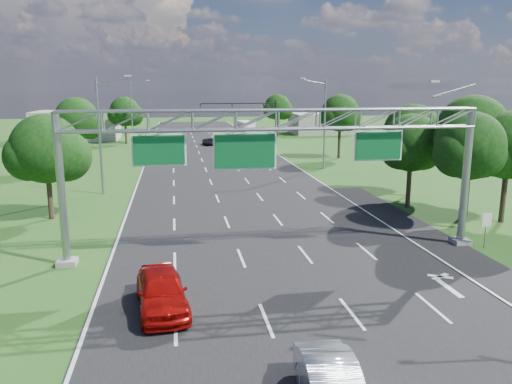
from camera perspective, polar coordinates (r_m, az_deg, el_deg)
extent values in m
plane|color=#1F5319|center=(45.48, -2.56, 0.27)|extent=(220.00, 220.00, 0.00)
cube|color=black|center=(45.48, -2.56, 0.27)|extent=(18.00, 180.00, 0.02)
cube|color=black|center=(33.45, 18.59, -4.67)|extent=(3.00, 30.00, 0.02)
cube|color=gray|center=(32.39, 22.29, -5.22)|extent=(1.00, 1.00, 0.30)
cylinder|color=gray|center=(31.53, 22.84, 1.49)|extent=(0.44, 0.44, 8.00)
cube|color=gray|center=(28.35, -20.77, -7.50)|extent=(1.00, 1.00, 0.30)
cylinder|color=gray|center=(27.36, -21.36, 0.13)|extent=(0.40, 0.40, 8.00)
cylinder|color=gray|center=(30.47, 21.67, 10.73)|extent=(2.54, 0.12, 0.79)
cube|color=beige|center=(29.87, 19.73, 11.82)|extent=(0.50, 0.22, 0.12)
cube|color=white|center=(26.41, -11.01, 4.74)|extent=(2.80, 0.05, 1.70)
cube|color=#0A5728|center=(26.35, -11.02, 4.73)|extent=(2.62, 0.05, 1.52)
cube|color=white|center=(26.68, -1.27, 4.71)|extent=(3.40, 0.05, 2.00)
cube|color=#0A5728|center=(26.62, -1.25, 4.69)|extent=(3.22, 0.05, 1.82)
cube|color=white|center=(28.68, 13.80, 5.18)|extent=(2.80, 0.05, 1.70)
cube|color=#0A5728|center=(28.63, 13.85, 5.16)|extent=(2.62, 0.05, 1.52)
cylinder|color=gray|center=(31.84, 24.73, -4.12)|extent=(0.06, 0.06, 2.00)
cube|color=white|center=(31.65, 24.87, -2.92)|extent=(0.60, 0.04, 0.80)
cylinder|color=black|center=(81.07, 2.25, 7.93)|extent=(0.24, 0.24, 7.00)
cylinder|color=black|center=(79.92, -2.01, 10.10)|extent=(12.00, 0.18, 0.18)
imported|color=black|center=(79.40, -6.37, 9.62)|extent=(0.18, 0.22, 1.10)
imported|color=black|center=(79.82, -2.73, 9.69)|extent=(0.18, 0.22, 1.10)
imported|color=black|center=(80.55, 0.85, 9.72)|extent=(0.18, 0.22, 1.10)
cylinder|color=gray|center=(44.87, -17.44, 6.03)|extent=(0.20, 0.20, 10.00)
cylinder|color=gray|center=(44.51, -16.14, 12.14)|extent=(2.78, 0.12, 0.60)
cube|color=beige|center=(44.39, -14.46, 12.74)|extent=(0.55, 0.22, 0.12)
cylinder|color=gray|center=(79.59, -14.01, 8.59)|extent=(0.20, 0.20, 10.00)
cylinder|color=gray|center=(79.38, -13.23, 12.02)|extent=(2.78, 0.12, 0.60)
cube|color=beige|center=(79.31, -12.28, 12.35)|extent=(0.55, 0.22, 0.12)
cylinder|color=gray|center=(56.90, 7.85, 7.61)|extent=(0.20, 0.20, 10.00)
cylinder|color=gray|center=(56.37, 6.69, 12.39)|extent=(2.78, 0.12, 0.60)
cube|color=beige|center=(56.04, 5.39, 12.83)|extent=(0.55, 0.22, 0.12)
cylinder|color=#2D2116|center=(35.47, 22.77, -0.94)|extent=(0.36, 0.36, 3.74)
sphere|color=black|center=(34.90, 23.25, 4.88)|extent=(4.40, 4.40, 4.40)
sphere|color=black|center=(35.89, 24.32, 4.08)|extent=(3.30, 3.30, 3.30)
sphere|color=black|center=(34.17, 22.05, 4.10)|extent=(3.08, 3.08, 3.08)
cylinder|color=#2D2116|center=(38.96, 22.98, 0.47)|extent=(0.36, 0.36, 4.18)
sphere|color=black|center=(38.42, 23.48, 6.45)|extent=(5.00, 5.00, 5.00)
sphere|color=black|center=(39.50, 24.63, 5.57)|extent=(3.75, 3.75, 3.75)
sphere|color=black|center=(37.62, 22.21, 5.69)|extent=(3.50, 3.50, 3.50)
cylinder|color=#2D2116|center=(40.15, 17.04, 0.57)|extent=(0.36, 0.36, 3.30)
sphere|color=black|center=(39.64, 17.34, 5.41)|extent=(4.40, 4.40, 4.40)
sphere|color=black|center=(40.56, 18.44, 4.69)|extent=(3.30, 3.30, 3.30)
sphere|color=black|center=(38.99, 16.19, 4.72)|extent=(3.08, 3.08, 3.08)
cylinder|color=#2D2116|center=(38.24, 26.42, -0.55)|extent=(0.36, 0.36, 3.52)
sphere|color=black|center=(37.70, 26.93, 4.80)|extent=(4.60, 4.60, 4.60)
sphere|color=black|center=(36.91, 25.83, 4.06)|extent=(3.22, 3.22, 3.22)
cylinder|color=#2D2116|center=(44.53, 17.11, 1.80)|extent=(0.36, 0.36, 3.52)
sphere|color=black|center=(44.06, 17.40, 6.51)|extent=(4.80, 4.80, 4.80)
sphere|color=black|center=(45.02, 18.50, 5.78)|extent=(3.60, 3.60, 3.60)
sphere|color=black|center=(43.36, 16.25, 5.86)|extent=(3.36, 3.36, 3.36)
cylinder|color=#2D2116|center=(38.06, -22.47, -0.59)|extent=(0.36, 0.36, 3.08)
sphere|color=black|center=(37.51, -22.89, 4.57)|extent=(4.80, 4.80, 4.80)
sphere|color=black|center=(37.71, -20.91, 3.84)|extent=(3.60, 3.60, 3.60)
sphere|color=black|center=(37.55, -24.54, 3.70)|extent=(3.36, 3.36, 3.36)
cylinder|color=#2D2116|center=(60.65, -19.56, 4.33)|extent=(0.36, 0.36, 3.74)
sphere|color=black|center=(60.30, -19.81, 7.90)|extent=(4.80, 4.80, 4.80)
sphere|color=black|center=(60.53, -18.58, 7.42)|extent=(3.60, 3.60, 3.60)
sphere|color=black|center=(60.24, -20.85, 7.36)|extent=(3.36, 3.36, 3.36)
cylinder|color=#2D2116|center=(84.92, -14.65, 6.48)|extent=(0.36, 0.36, 3.30)
sphere|color=black|center=(84.68, -14.78, 8.89)|extent=(4.80, 4.80, 4.80)
sphere|color=black|center=(85.01, -13.92, 8.53)|extent=(3.60, 3.60, 3.60)
sphere|color=black|center=(84.51, -15.51, 8.51)|extent=(3.36, 3.36, 3.36)
cylinder|color=#2D2116|center=(66.14, 9.48, 5.53)|extent=(0.36, 0.36, 3.96)
sphere|color=black|center=(65.82, 9.60, 8.91)|extent=(4.80, 4.80, 4.80)
sphere|color=black|center=(66.63, 10.46, 8.39)|extent=(3.60, 3.60, 3.60)
sphere|color=black|center=(65.23, 8.76, 8.48)|extent=(3.36, 3.36, 3.36)
cylinder|color=#2D2116|center=(94.50, 2.45, 7.44)|extent=(0.36, 0.36, 3.52)
sphere|color=black|center=(94.28, 2.47, 9.67)|extent=(4.80, 4.80, 4.80)
sphere|color=black|center=(94.95, 3.14, 9.32)|extent=(3.60, 3.60, 3.60)
sphere|color=black|center=(93.79, 1.85, 9.37)|extent=(3.36, 3.36, 3.36)
cube|color=gray|center=(93.98, -19.75, 7.19)|extent=(14.00, 10.00, 5.00)
cube|color=gray|center=(100.82, 7.61, 7.77)|extent=(12.00, 9.00, 4.00)
imported|color=#A50A07|center=(21.63, -10.74, -11.04)|extent=(2.54, 5.15, 1.69)
imported|color=silver|center=(75.51, -8.63, 5.31)|extent=(2.07, 4.43, 1.25)
imported|color=black|center=(80.57, -5.31, 5.74)|extent=(2.28, 4.05, 1.07)
imported|color=black|center=(77.87, -10.13, 5.56)|extent=(1.95, 4.50, 1.51)
imported|color=silver|center=(72.35, 1.26, 5.30)|extent=(1.90, 5.00, 1.63)
cube|color=white|center=(93.55, -1.19, 7.26)|extent=(2.92, 5.76, 2.76)
cube|color=silver|center=(89.78, -0.83, 6.74)|extent=(2.36, 2.29, 2.02)
cylinder|color=black|center=(89.87, -1.49, 6.38)|extent=(0.32, 0.92, 0.92)
cylinder|color=black|center=(90.17, -0.21, 6.41)|extent=(0.32, 0.92, 0.92)
cylinder|color=black|center=(95.32, -1.95, 6.70)|extent=(0.32, 0.92, 0.92)
cylinder|color=black|center=(95.60, -0.74, 6.72)|extent=(0.32, 0.92, 0.92)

